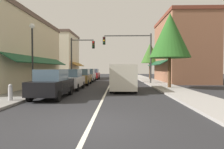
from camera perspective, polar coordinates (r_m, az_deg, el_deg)
ground_plane at (r=24.21m, az=-0.42°, el=-2.52°), size 80.00×80.00×0.00m
sidewalk_left at (r=25.01m, az=-13.12°, el=-2.29°), size 2.60×56.00×0.12m
sidewalk_right at (r=24.62m, az=12.49°, el=-2.35°), size 2.60×56.00×0.12m
lane_center_stripe at (r=24.20m, az=-0.42°, el=-2.52°), size 0.14×52.00×0.01m
storefront_left_block at (r=20.73m, az=-27.12°, el=6.10°), size 5.82×14.20×6.90m
storefront_right_block at (r=27.63m, az=20.07°, el=6.85°), size 6.79×10.20×8.62m
storefront_far_left at (r=35.53m, az=-14.19°, el=5.28°), size 5.32×8.20×8.02m
parked_car_nearest_left at (r=12.41m, az=-17.28°, el=-2.67°), size 1.82×4.12×1.77m
parked_car_second_left at (r=16.98m, az=-11.99°, el=-1.44°), size 1.81×4.11×1.77m
parked_car_third_left at (r=21.71m, az=-8.84°, el=-0.72°), size 1.86×4.14×1.77m
parked_car_far_left at (r=26.68m, az=-7.03°, el=-0.24°), size 1.82×4.12×1.77m
parked_car_distant_left at (r=32.05m, az=-5.48°, el=0.11°), size 1.80×4.11×1.77m
van_in_lane at (r=15.86m, az=3.32°, el=-0.66°), size 2.08×5.22×2.12m
traffic_signal_mast_arm at (r=23.02m, az=6.59°, el=7.45°), size 5.75×0.50×5.95m
traffic_signal_left_corner at (r=24.01m, az=-9.72°, el=6.15°), size 2.98×0.50×5.56m
street_lamp_left_near at (r=14.81m, az=-22.54°, el=7.56°), size 0.36×0.36×5.00m
tree_right_near at (r=18.36m, az=16.76°, el=10.99°), size 3.65×3.65×6.81m
tree_right_far at (r=31.96m, az=11.25°, el=6.24°), size 2.95×2.95×5.96m
fire_hydrant at (r=11.71m, az=-27.90°, el=-4.68°), size 0.22×0.22×0.87m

